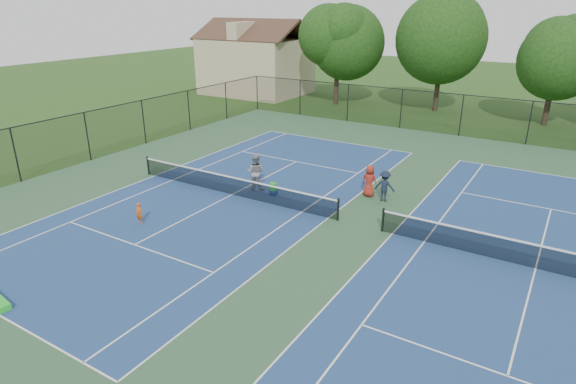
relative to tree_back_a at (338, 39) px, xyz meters
The scene contains 15 objects.
ground 27.95m from the tree_back_a, 61.56° to the right, with size 140.00×140.00×0.00m, color #234716.
court_pad 27.95m from the tree_back_a, 61.56° to the right, with size 36.00×36.00×0.01m, color #335B39.
tennis_court_left 25.44m from the tree_back_a, 75.96° to the right, with size 12.00×23.83×1.07m.
tennis_court_right 31.80m from the tree_back_a, 50.19° to the right, with size 12.00×23.83×1.07m.
perimeter_fence 27.65m from the tree_back_a, 61.56° to the right, with size 36.08×36.08×3.02m.
tree_back_a is the anchor object (origin of this frame).
tree_back_b 9.24m from the tree_back_a, 12.53° to the left, with size 7.60×7.60×10.03m.
tree_back_c 18.04m from the tree_back_a, ahead, with size 6.00×6.00×8.40m.
clapboard_house 10.47m from the tree_back_a, behind, with size 10.80×8.10×7.65m.
child_player 29.74m from the tree_back_a, 80.86° to the right, with size 0.36×0.23×0.97m, color #E0530E.
instructor 24.21m from the tree_back_a, 73.83° to the right, with size 0.93×0.72×1.91m, color gray.
bystander_b 24.96m from the tree_back_a, 58.19° to the right, with size 1.01×0.58×1.56m, color #162031.
bystander_c 24.32m from the tree_back_a, 59.72° to the right, with size 0.79×0.51×1.62m, color maroon.
ball_crate 24.92m from the tree_back_a, 71.20° to the right, with size 0.35×0.28×0.27m, color navy.
ball_hopper 24.85m from the tree_back_a, 71.20° to the right, with size 0.33×0.26×0.37m, color green.
Camera 1 is at (7.29, -17.85, 9.09)m, focal length 30.00 mm.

